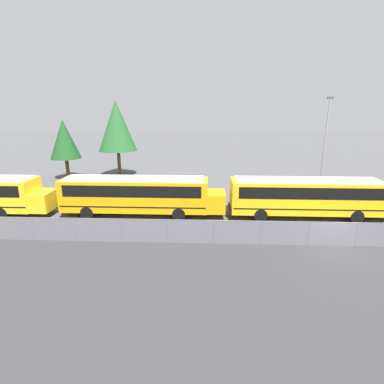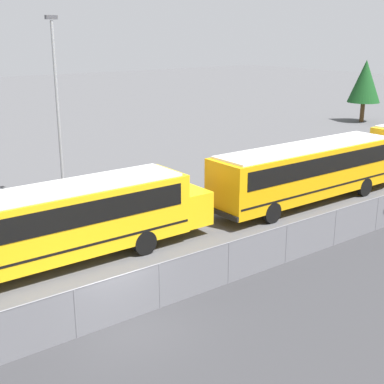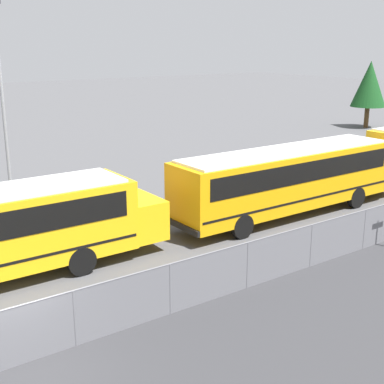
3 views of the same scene
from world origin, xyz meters
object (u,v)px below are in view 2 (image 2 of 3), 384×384
(school_bus_3, at_px, (310,168))
(school_bus_2, at_px, (54,221))
(tree_0, at_px, (365,81))
(light_pole, at_px, (58,106))

(school_bus_3, bearing_deg, school_bus_2, 178.12)
(school_bus_3, distance_m, tree_0, 29.78)
(light_pole, bearing_deg, tree_0, 10.96)
(school_bus_2, bearing_deg, tree_0, 19.97)
(school_bus_2, xyz_separation_m, light_pole, (3.72, 7.52, 3.38))
(light_pole, xyz_separation_m, tree_0, (36.38, 7.04, -1.16))
(school_bus_3, xyz_separation_m, light_pole, (-10.77, 8.00, 3.38))
(school_bus_3, relative_size, light_pole, 1.38)
(light_pole, height_order, tree_0, light_pole)
(school_bus_3, distance_m, light_pole, 13.83)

